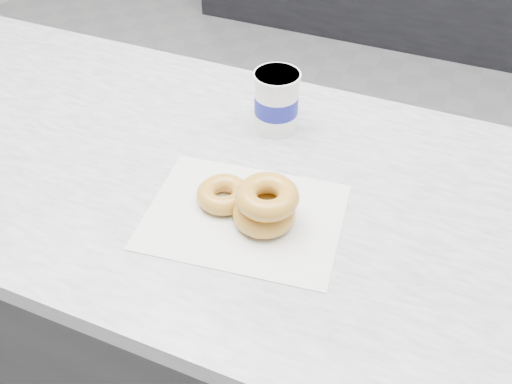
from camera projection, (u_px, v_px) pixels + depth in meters
ground at (275, 256)px, 2.13m from camera, size 5.00×5.00×0.00m
counter at (190, 301)px, 1.42m from camera, size 3.06×0.76×0.90m
wax_paper at (244, 216)px, 1.00m from camera, size 0.37×0.30×0.00m
donut_single at (223, 194)px, 1.02m from camera, size 0.10×0.10×0.03m
donut_stack at (266, 205)px, 0.97m from camera, size 0.14×0.14×0.08m
coffee_cup at (276, 101)px, 1.16m from camera, size 0.11×0.11×0.13m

